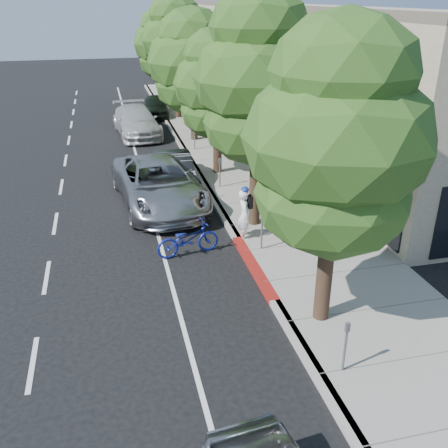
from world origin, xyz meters
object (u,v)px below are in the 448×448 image
object	(u,v)px
street_tree_1	(258,82)
pedestrian	(280,177)
street_tree_5	(164,45)
white_pickup	(136,121)
cyclist	(245,216)
street_tree_2	(217,86)
street_tree_3	(193,63)
dark_suv_far	(156,106)
street_tree_0	(337,143)
street_tree_4	(176,42)
bicycle	(188,239)
silver_suv	(159,184)
dark_sedan	(175,170)

from	to	relation	value
street_tree_1	pedestrian	size ratio (longest dim) A/B	4.87
street_tree_5	white_pickup	bearing A→B (deg)	-107.73
street_tree_5	cyclist	distance (m)	25.24
white_pickup	street_tree_5	bearing A→B (deg)	67.00
street_tree_2	street_tree_3	xyz separation A→B (m)	(-0.00, 6.00, 0.28)
street_tree_1	dark_suv_far	size ratio (longest dim) A/B	1.93
street_tree_0	street_tree_4	xyz separation A→B (m)	(-0.00, 24.00, 0.23)
street_tree_4	pedestrian	world-z (taller)	street_tree_4
white_pickup	cyclist	bearing A→B (deg)	-86.17
street_tree_1	street_tree_3	world-z (taller)	street_tree_1
street_tree_1	bicycle	size ratio (longest dim) A/B	3.86
street_tree_3	cyclist	xyz separation A→B (m)	(-0.65, -13.00, -3.45)
street_tree_3	street_tree_5	size ratio (longest dim) A/B	1.02
cyclist	dark_suv_far	distance (m)	20.17
street_tree_2	white_pickup	distance (m)	9.44
street_tree_2	silver_suv	bearing A→B (deg)	-135.06
street_tree_0	street_tree_1	xyz separation A→B (m)	(0.00, 6.00, 0.42)
dark_suv_far	street_tree_2	bearing A→B (deg)	-78.59
street_tree_0	street_tree_2	xyz separation A→B (m)	(0.00, 12.00, -0.65)
street_tree_1	dark_sedan	world-z (taller)	street_tree_1
dark_sedan	pedestrian	xyz separation A→B (m)	(3.92, -2.71, 0.27)
street_tree_2	cyclist	world-z (taller)	street_tree_2
street_tree_4	dark_sedan	bearing A→B (deg)	-99.46
street_tree_1	pedestrian	distance (m)	5.08
street_tree_4	cyclist	xyz separation A→B (m)	(-0.65, -19.00, -4.05)
street_tree_5	dark_suv_far	world-z (taller)	street_tree_5
street_tree_1	bicycle	distance (m)	5.57
dark_suv_far	silver_suv	bearing A→B (deg)	-90.64
white_pickup	pedestrian	bearing A→B (deg)	-73.25
silver_suv	white_pickup	distance (m)	11.40
street_tree_3	silver_suv	distance (m)	10.22
street_tree_0	dark_sedan	distance (m)	11.92
silver_suv	white_pickup	bearing A→B (deg)	84.16
dark_suv_far	street_tree_4	bearing A→B (deg)	-34.11
bicycle	silver_suv	size ratio (longest dim) A/B	0.32
dark_sedan	white_pickup	bearing A→B (deg)	96.14
street_tree_2	street_tree_4	size ratio (longest dim) A/B	0.83
silver_suv	pedestrian	distance (m)	4.90
street_tree_2	pedestrian	xyz separation A→B (m)	(1.76, -3.71, -3.11)
street_tree_2	dark_sedan	size ratio (longest dim) A/B	1.53
street_tree_3	dark_sedan	xyz separation A→B (m)	(-2.17, -7.00, -3.67)
silver_suv	street_tree_3	bearing A→B (deg)	65.34
cyclist	street_tree_2	bearing A→B (deg)	2.27
cyclist	white_pickup	bearing A→B (deg)	16.67
street_tree_3	white_pickup	distance (m)	5.24
street_tree_5	silver_suv	xyz separation A→B (m)	(-3.10, -21.09, -3.41)
street_tree_1	silver_suv	size ratio (longest dim) A/B	1.25
street_tree_2	white_pickup	bearing A→B (deg)	110.48
street_tree_2	cyclist	bearing A→B (deg)	-95.31
street_tree_0	white_pickup	xyz separation A→B (m)	(-3.10, 20.30, -3.91)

